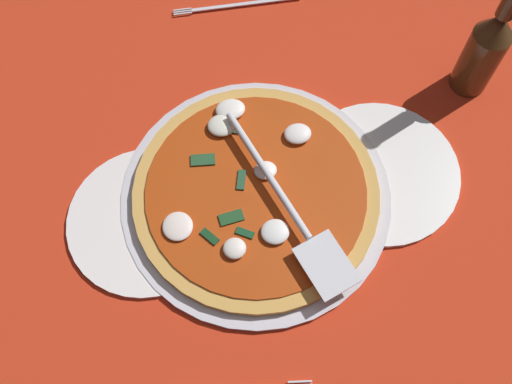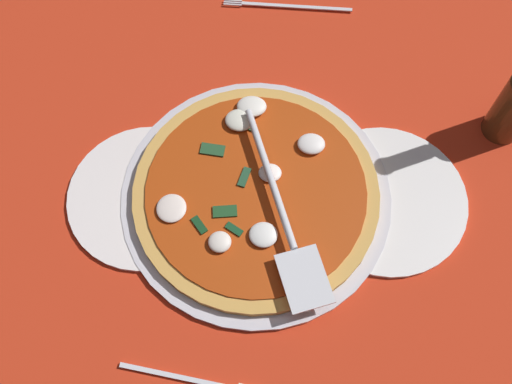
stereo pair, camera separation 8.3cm
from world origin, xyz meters
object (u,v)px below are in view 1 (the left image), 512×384
at_px(dinner_plate_left, 379,172).
at_px(beer_bottle, 486,47).
at_px(pizza_server, 290,207).
at_px(pizza, 255,191).
at_px(dinner_plate_right, 148,220).

distance_m(dinner_plate_left, beer_bottle, 0.23).
bearing_deg(pizza_server, beer_bottle, 99.11).
bearing_deg(dinner_plate_left, pizza, -0.01).
relative_size(dinner_plate_right, pizza_server, 0.76).
bearing_deg(dinner_plate_right, pizza_server, 169.12).
xyz_separation_m(dinner_plate_left, pizza_server, (0.14, 0.04, 0.04)).
bearing_deg(pizza_server, pizza, -156.74).
bearing_deg(pizza, beer_bottle, -161.26).
relative_size(dinner_plate_right, beer_bottle, 0.92).
relative_size(dinner_plate_left, dinner_plate_right, 1.03).
distance_m(dinner_plate_left, dinner_plate_right, 0.34).
bearing_deg(beer_bottle, dinner_plate_left, 34.52).
bearing_deg(pizza, pizza_server, 131.32).
height_order(dinner_plate_left, pizza_server, pizza_server).
height_order(dinner_plate_left, pizza, pizza).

